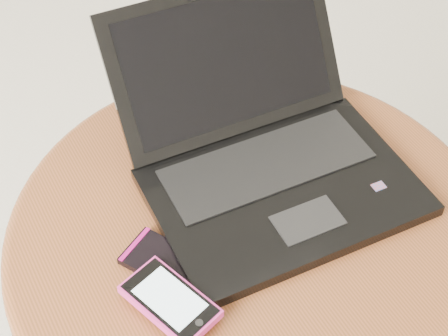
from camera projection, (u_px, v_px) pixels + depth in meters
table at (251, 272)px, 0.93m from camera, size 0.62×0.62×0.49m
laptop at (266, 153)px, 0.89m from camera, size 0.34×0.35×0.19m
phone_black at (168, 264)px, 0.81m from camera, size 0.10×0.12×0.01m
phone_pink at (170, 301)px, 0.76m from camera, size 0.09×0.12×0.01m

